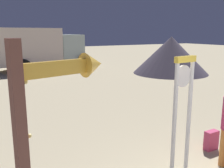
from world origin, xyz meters
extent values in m
cylinder|color=silver|center=(-0.29, 1.55, 1.01)|extent=(0.07, 0.07, 2.02)
cylinder|color=silver|center=(0.10, 1.59, 1.01)|extent=(0.07, 0.07, 2.02)
cube|color=yellow|center=(-0.10, 1.57, 2.07)|extent=(0.47, 0.13, 0.10)
cylinder|color=silver|center=(-0.10, 1.60, 1.79)|extent=(0.37, 0.08, 0.37)
cube|color=black|center=(-0.10, 1.63, 1.79)|extent=(0.04, 0.02, 0.08)
cube|color=black|center=(-0.10, 1.63, 1.79)|extent=(0.09, 0.02, 0.13)
cube|color=yellow|center=(-2.44, 0.90, 2.17)|extent=(0.66, 0.20, 0.14)
cone|color=yellow|center=(-2.02, 0.99, 2.17)|extent=(0.27, 0.29, 0.25)
sphere|color=#FFE57F|center=(-2.74, 0.84, 1.59)|extent=(0.04, 0.04, 0.04)
sphere|color=#FFEA83|center=(-2.74, 0.84, 2.09)|extent=(0.04, 0.04, 0.04)
cylinder|color=orange|center=(0.85, 1.39, 0.38)|extent=(0.14, 0.14, 0.76)
cube|color=#C64068|center=(1.22, 1.95, 0.21)|extent=(0.31, 0.15, 0.42)
cube|color=#C53154|center=(1.22, 2.04, 0.15)|extent=(0.22, 0.04, 0.19)
cube|color=beige|center=(0.16, 15.58, 1.60)|extent=(4.22, 2.66, 2.31)
cube|color=#B5C8C0|center=(3.02, 15.82, 1.39)|extent=(1.79, 2.34, 1.88)
cube|color=black|center=(3.83, 15.89, 1.77)|extent=(0.19, 1.86, 0.83)
cylinder|color=black|center=(3.71, 14.69, 0.45)|extent=(0.92, 0.33, 0.90)
cylinder|color=black|center=(3.51, 17.06, 0.45)|extent=(0.92, 0.33, 0.90)
cylinder|color=black|center=(-0.35, 14.35, 0.45)|extent=(0.92, 0.33, 0.90)
cylinder|color=black|center=(-0.55, 16.71, 0.45)|extent=(0.92, 0.33, 0.90)
cone|color=#48414F|center=(7.59, 10.13, 1.13)|extent=(4.55, 4.55, 2.25)
camera|label=1|loc=(-3.13, -1.33, 2.50)|focal=39.87mm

